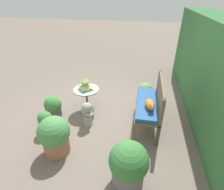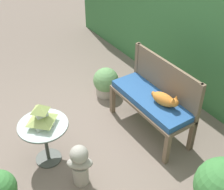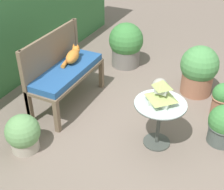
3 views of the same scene
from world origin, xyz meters
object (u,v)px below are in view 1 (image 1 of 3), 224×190
garden_bench (148,106)px  patio_table (86,94)px  potted_plant_path_edge (55,136)px  cat (150,105)px  garden_bust (87,114)px  potted_plant_hedge_corner (145,92)px  potted_plant_bench_right (128,165)px  pagoda_birdhouse (86,84)px  potted_plant_table_far (46,122)px  potted_plant_bench_left (53,107)px

garden_bench → patio_table: patio_table is taller
potted_plant_path_edge → cat: bearing=118.4°
garden_bench → garden_bust: 1.25m
garden_bust → potted_plant_hedge_corner: bearing=83.4°
potted_plant_bench_right → garden_bench: bearing=170.2°
potted_plant_hedge_corner → patio_table: bearing=-60.3°
cat → potted_plant_bench_right: size_ratio=0.59×
pagoda_birdhouse → potted_plant_path_edge: size_ratio=0.40×
cat → potted_plant_hedge_corner: 1.30m
potted_plant_hedge_corner → potted_plant_path_edge: (2.08, -1.49, 0.15)m
garden_bust → potted_plant_path_edge: 0.86m
garden_bench → potted_plant_path_edge: 1.87m
cat → potted_plant_bench_right: (1.20, -0.28, -0.26)m
patio_table → garden_bust: size_ratio=1.05×
pagoda_birdhouse → patio_table: bearing=86.4°
potted_plant_table_far → potted_plant_bench_right: potted_plant_bench_right is taller
potted_plant_table_far → potted_plant_path_edge: 0.62m
garden_bench → potted_plant_bench_right: size_ratio=1.66×
patio_table → cat: bearing=71.7°
garden_bust → potted_plant_bench_left: size_ratio=1.11×
garden_bench → cat: size_ratio=2.81×
garden_bust → cat: bearing=38.2°
potted_plant_table_far → potted_plant_bench_left: size_ratio=0.97×
pagoda_birdhouse → potted_plant_path_edge: 1.37m
potted_plant_hedge_corner → garden_bench: bearing=2.5°
potted_plant_table_far → potted_plant_bench_right: 1.89m
potted_plant_bench_right → potted_plant_path_edge: bearing=-105.1°
potted_plant_bench_right → potted_plant_bench_left: size_ratio=1.48×
garden_bench → garden_bust: size_ratio=2.21×
potted_plant_table_far → cat: bearing=101.6°
garden_bench → garden_bust: (0.27, -1.21, -0.17)m
potted_plant_path_edge → potted_plant_bench_left: potted_plant_path_edge is taller
potted_plant_bench_left → patio_table: bearing=117.7°
cat → potted_plant_bench_right: bearing=-25.8°
pagoda_birdhouse → garden_bench: bearing=79.5°
garden_bench → potted_plant_bench_right: 1.43m
garden_bench → potted_plant_hedge_corner: (-1.02, -0.04, -0.25)m
patio_table → potted_plant_hedge_corner: 1.56m
garden_bust → patio_table: bearing=143.9°
potted_plant_bench_right → potted_plant_hedge_corner: bearing=175.3°
garden_bench → garden_bust: same height
cat → potted_plant_hedge_corner: size_ratio=0.96×
cat → patio_table: cat is taller
garden_bust → potted_plant_table_far: garden_bust is taller
garden_bench → potted_plant_bench_left: (0.10, -2.07, -0.22)m
cat → potted_plant_path_edge: cat is taller
garden_bench → potted_plant_bench_left: bearing=-87.2°
garden_bench → potted_plant_path_edge: bearing=-55.4°
patio_table → potted_plant_bench_right: 2.02m
cat → potted_plant_path_edge: 1.80m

